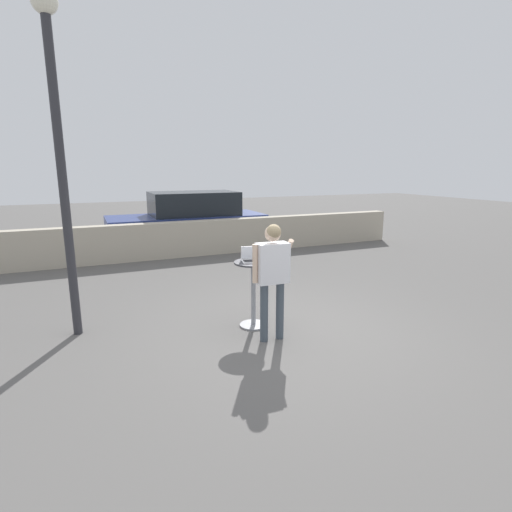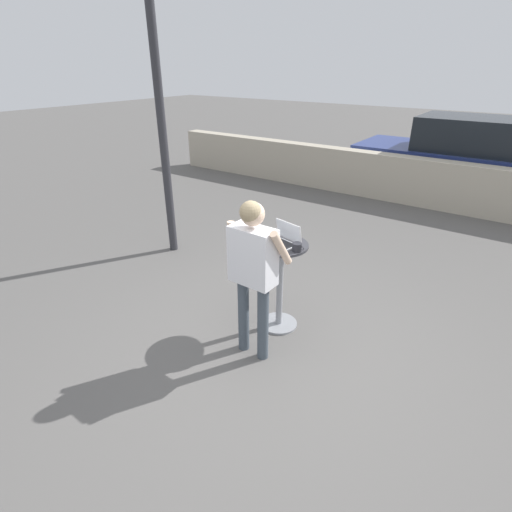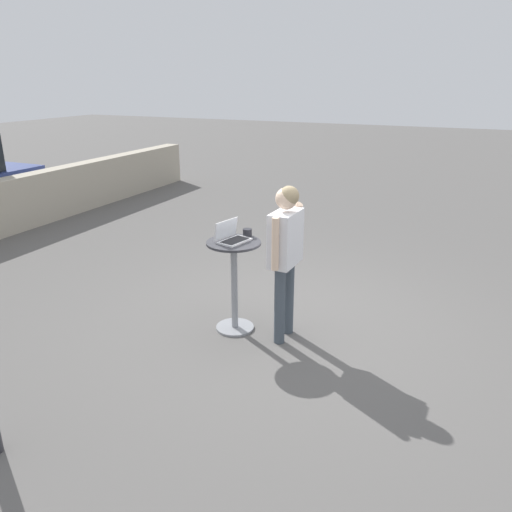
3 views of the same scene
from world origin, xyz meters
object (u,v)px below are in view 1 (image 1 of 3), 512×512
standing_person (272,268)px  parked_car_near_street (189,219)px  cafe_table (253,287)px  laptop (253,258)px  street_lamp (57,125)px  coffee_mug (268,258)px

standing_person → parked_car_near_street: bearing=84.6°
cafe_table → parked_car_near_street: parked_car_near_street is taller
laptop → standing_person: (0.03, -0.58, -0.02)m
laptop → standing_person: standing_person is taller
parked_car_near_street → street_lamp: (-3.15, -5.81, 2.04)m
laptop → parked_car_near_street: (0.71, 6.54, -0.21)m
parked_car_near_street → street_lamp: street_lamp is taller
cafe_table → standing_person: size_ratio=0.62×
cafe_table → standing_person: standing_person is taller
laptop → parked_car_near_street: bearing=83.8°
standing_person → parked_car_near_street: size_ratio=0.35×
laptop → coffee_mug: laptop is taller
cafe_table → standing_person: (0.04, -0.55, 0.42)m
cafe_table → coffee_mug: bearing=-14.2°
standing_person → parked_car_near_street: parked_car_near_street is taller
standing_person → laptop: bearing=93.0°
laptop → street_lamp: bearing=163.4°
standing_person → street_lamp: 3.35m
cafe_table → laptop: (0.01, 0.03, 0.44)m
parked_car_near_street → cafe_table: bearing=-96.2°
laptop → street_lamp: street_lamp is taller
parked_car_near_street → street_lamp: bearing=-118.5°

